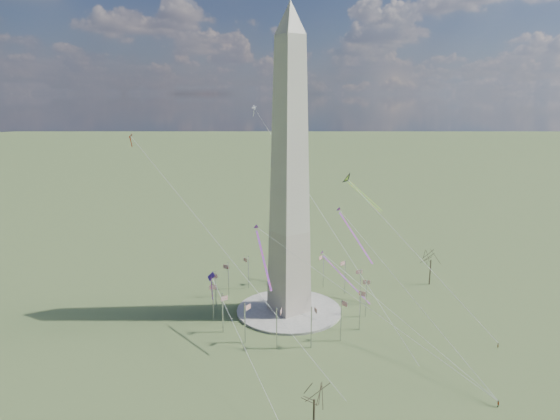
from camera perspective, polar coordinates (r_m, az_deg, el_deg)
ground at (r=175.62m, az=1.04°, el=-11.51°), size 2000.00×2000.00×0.00m
plaza at (r=175.45m, az=1.04°, el=-11.39°), size 36.00×36.00×0.80m
washington_monument at (r=161.63m, az=1.11°, el=4.14°), size 15.56×15.56×100.00m
flagpole_ring at (r=172.72m, az=1.05°, el=-9.32°), size 54.40×54.40×13.00m
tree_near at (r=203.72m, az=16.88°, el=-5.29°), size 8.67×8.67×15.18m
tree_far at (r=114.46m, az=3.93°, el=-20.53°), size 7.87×7.87×13.77m
person_east at (r=165.69m, az=23.65°, el=-13.99°), size 0.64×0.58×1.47m
person_centre at (r=138.29m, az=23.66°, el=-19.62°), size 1.12×0.82×1.76m
kite_delta_black at (r=195.47m, az=7.93°, el=3.31°), size 9.24×16.90×13.80m
kite_diamond_purple at (r=152.18m, az=-7.85°, el=-7.86°), size 2.02×3.10×9.43m
kite_streamer_left at (r=171.33m, az=8.00°, el=-2.05°), size 5.03×21.23×14.67m
kite_streamer_mid at (r=149.98m, az=-2.17°, el=-4.45°), size 8.79×19.65×14.19m
kite_streamer_right at (r=187.46m, az=6.63°, el=-6.86°), size 5.91×22.27×15.45m
kite_small_red at (r=169.20m, az=-16.71°, el=7.97°), size 1.51×2.15×4.47m
kite_small_white at (r=202.65m, az=-3.01°, el=11.53°), size 1.55×1.51×4.41m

